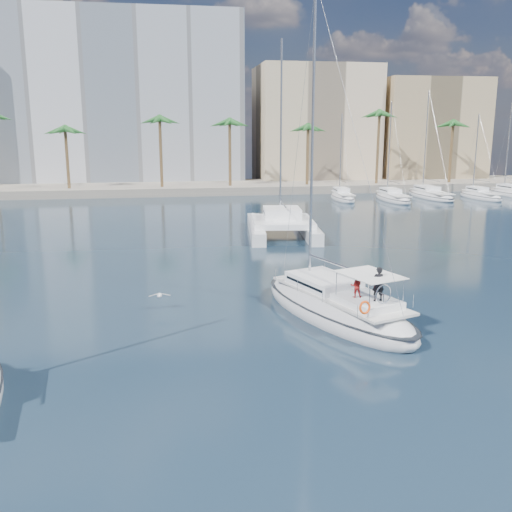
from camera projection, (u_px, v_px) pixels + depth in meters
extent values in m
plane|color=black|center=(254.00, 315.00, 30.54)|extent=(160.00, 160.00, 0.00)
cube|color=gray|center=(192.00, 188.00, 89.11)|extent=(120.00, 14.00, 1.20)
cube|color=silver|center=(115.00, 102.00, 95.80)|extent=(42.00, 16.00, 28.00)
cube|color=beige|center=(315.00, 126.00, 99.18)|extent=(20.00, 14.00, 20.00)
cube|color=tan|center=(427.00, 132.00, 100.65)|extent=(18.00, 12.00, 18.00)
cylinder|color=brown|center=(193.00, 159.00, 84.23)|extent=(0.44, 0.44, 10.50)
sphere|color=#215922|center=(192.00, 122.00, 83.07)|extent=(3.60, 3.60, 3.60)
cylinder|color=brown|center=(410.00, 157.00, 89.62)|extent=(0.44, 0.44, 10.50)
sphere|color=#215922|center=(412.00, 123.00, 88.47)|extent=(3.60, 3.60, 3.60)
ellipsoid|color=silver|center=(335.00, 310.00, 30.11)|extent=(7.48, 12.52, 2.48)
ellipsoid|color=black|center=(336.00, 304.00, 30.03)|extent=(7.56, 12.64, 0.18)
cube|color=silver|center=(339.00, 294.00, 29.71)|extent=(5.48, 9.34, 0.12)
cube|color=white|center=(324.00, 281.00, 30.81)|extent=(3.69, 4.52, 0.60)
cube|color=black|center=(324.00, 281.00, 30.80)|extent=(3.56, 4.10, 0.14)
cylinder|color=#B7BABF|center=(312.00, 139.00, 30.33)|extent=(0.15, 0.15, 15.65)
cylinder|color=#B7BABF|center=(336.00, 264.00, 29.66)|extent=(1.68, 4.59, 0.11)
cube|color=white|center=(367.00, 301.00, 27.68)|extent=(3.11, 3.56, 0.36)
cube|color=white|center=(370.00, 275.00, 27.28)|extent=(3.11, 3.56, 0.04)
torus|color=silver|center=(384.00, 294.00, 26.55)|extent=(0.92, 0.36, 0.96)
torus|color=#F1490C|center=(365.00, 308.00, 25.55)|extent=(0.66, 0.39, 0.64)
imported|color=black|center=(378.00, 284.00, 26.99)|extent=(0.63, 0.43, 1.67)
imported|color=maroon|center=(356.00, 286.00, 27.63)|extent=(0.64, 0.55, 1.15)
cube|color=silver|center=(256.00, 229.00, 53.28)|extent=(2.61, 12.17, 1.10)
cube|color=silver|center=(308.00, 228.00, 53.50)|extent=(2.61, 12.17, 1.10)
cube|color=white|center=(282.00, 222.00, 52.64)|extent=(6.20, 7.26, 0.50)
cube|color=white|center=(282.00, 213.00, 53.07)|extent=(3.73, 4.00, 1.00)
cube|color=black|center=(282.00, 213.00, 53.06)|extent=(3.70, 3.52, 0.18)
cylinder|color=#B7BABF|center=(281.00, 130.00, 53.17)|extent=(0.18, 0.18, 16.16)
ellipsoid|color=silver|center=(160.00, 295.00, 31.11)|extent=(0.24, 0.46, 0.22)
sphere|color=silver|center=(160.00, 294.00, 31.32)|extent=(0.12, 0.12, 0.12)
cube|color=gray|center=(153.00, 295.00, 31.06)|extent=(0.53, 0.19, 0.13)
cube|color=gray|center=(166.00, 294.00, 31.16)|extent=(0.53, 0.19, 0.13)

